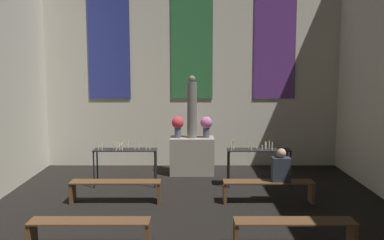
% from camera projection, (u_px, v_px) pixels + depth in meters
% --- Properties ---
extents(wall_back, '(8.17, 0.16, 5.82)m').
position_uv_depth(wall_back, '(192.00, 58.00, 11.54)').
color(wall_back, beige).
rests_on(wall_back, ground_plane).
extents(altar, '(1.11, 0.64, 0.94)m').
position_uv_depth(altar, '(192.00, 156.00, 10.88)').
color(altar, gray).
rests_on(altar, ground_plane).
extents(statue, '(0.24, 0.24, 1.56)m').
position_uv_depth(statue, '(192.00, 108.00, 10.73)').
color(statue, slate).
rests_on(statue, altar).
extents(flower_vase_left, '(0.30, 0.30, 0.53)m').
position_uv_depth(flower_vase_left, '(178.00, 125.00, 10.78)').
color(flower_vase_left, '#4C5666').
rests_on(flower_vase_left, altar).
extents(flower_vase_right, '(0.30, 0.30, 0.53)m').
position_uv_depth(flower_vase_right, '(206.00, 125.00, 10.78)').
color(flower_vase_right, '#4C5666').
rests_on(flower_vase_right, altar).
extents(candle_rack_left, '(1.43, 0.40, 1.05)m').
position_uv_depth(candle_rack_left, '(125.00, 154.00, 9.73)').
color(candle_rack_left, black).
rests_on(candle_rack_left, ground_plane).
extents(candle_rack_right, '(1.43, 0.40, 1.05)m').
position_uv_depth(candle_rack_right, '(258.00, 154.00, 9.74)').
color(candle_rack_right, black).
rests_on(candle_rack_right, ground_plane).
extents(pew_third_left, '(1.81, 0.36, 0.44)m').
position_uv_depth(pew_third_left, '(90.00, 228.00, 6.40)').
color(pew_third_left, brown).
rests_on(pew_third_left, ground_plane).
extents(pew_third_right, '(1.81, 0.36, 0.44)m').
position_uv_depth(pew_third_right, '(294.00, 228.00, 6.40)').
color(pew_third_right, brown).
rests_on(pew_third_right, ground_plane).
extents(pew_back_left, '(1.81, 0.36, 0.44)m').
position_uv_depth(pew_back_left, '(116.00, 187.00, 8.59)').
color(pew_back_left, brown).
rests_on(pew_back_left, ground_plane).
extents(pew_back_right, '(1.81, 0.36, 0.44)m').
position_uv_depth(pew_back_right, '(268.00, 187.00, 8.59)').
color(pew_back_right, brown).
rests_on(pew_back_right, ground_plane).
extents(person_seated, '(0.36, 0.24, 0.67)m').
position_uv_depth(person_seated, '(281.00, 167.00, 8.54)').
color(person_seated, '#282D38').
rests_on(person_seated, pew_back_right).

